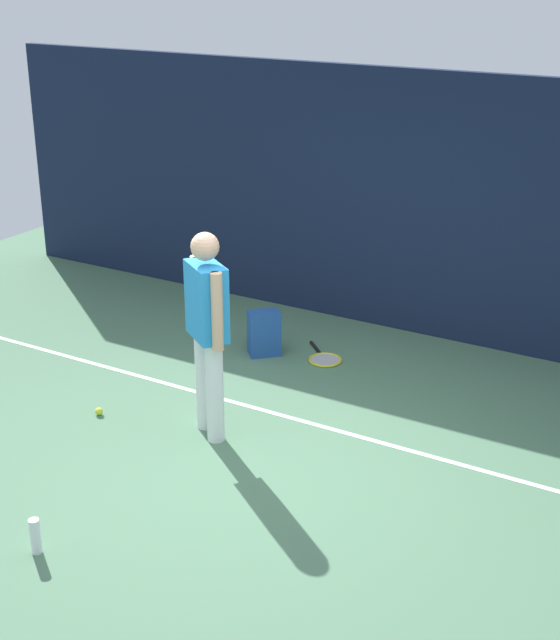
{
  "coord_description": "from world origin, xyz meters",
  "views": [
    {
      "loc": [
        3.35,
        -5.3,
        3.66
      ],
      "look_at": [
        0.0,
        0.4,
        1.0
      ],
      "focal_mm": 51.72,
      "sensor_mm": 36.0,
      "label": 1
    }
  ],
  "objects_px": {
    "tennis_player": "(207,323)",
    "tennis_ball_near_player": "(99,411)",
    "tennis_racket": "(324,359)",
    "backpack": "(264,333)",
    "water_bottle": "(35,536)"
  },
  "relations": [
    {
      "from": "tennis_ball_near_player",
      "to": "water_bottle",
      "type": "relative_size",
      "value": 0.26
    },
    {
      "from": "tennis_racket",
      "to": "water_bottle",
      "type": "distance_m",
      "value": 3.66
    },
    {
      "from": "water_bottle",
      "to": "tennis_ball_near_player",
      "type": "bearing_deg",
      "value": 118.8
    },
    {
      "from": "tennis_ball_near_player",
      "to": "tennis_player",
      "type": "bearing_deg",
      "value": 12.4
    },
    {
      "from": "tennis_player",
      "to": "tennis_ball_near_player",
      "type": "height_order",
      "value": "tennis_player"
    },
    {
      "from": "tennis_player",
      "to": "water_bottle",
      "type": "distance_m",
      "value": 2.08
    },
    {
      "from": "backpack",
      "to": "water_bottle",
      "type": "relative_size",
      "value": 1.74
    },
    {
      "from": "water_bottle",
      "to": "tennis_racket",
      "type": "bearing_deg",
      "value": 87.0
    },
    {
      "from": "tennis_ball_near_player",
      "to": "water_bottle",
      "type": "xyz_separation_m",
      "value": [
        0.93,
        -1.68,
        0.09
      ]
    },
    {
      "from": "backpack",
      "to": "tennis_ball_near_player",
      "type": "distance_m",
      "value": 1.89
    },
    {
      "from": "tennis_racket",
      "to": "backpack",
      "type": "bearing_deg",
      "value": -120.59
    },
    {
      "from": "tennis_player",
      "to": "backpack",
      "type": "distance_m",
      "value": 1.82
    },
    {
      "from": "tennis_player",
      "to": "tennis_ball_near_player",
      "type": "bearing_deg",
      "value": 46.78
    },
    {
      "from": "tennis_racket",
      "to": "tennis_ball_near_player",
      "type": "distance_m",
      "value": 2.26
    },
    {
      "from": "tennis_player",
      "to": "tennis_racket",
      "type": "distance_m",
      "value": 2.0
    }
  ]
}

